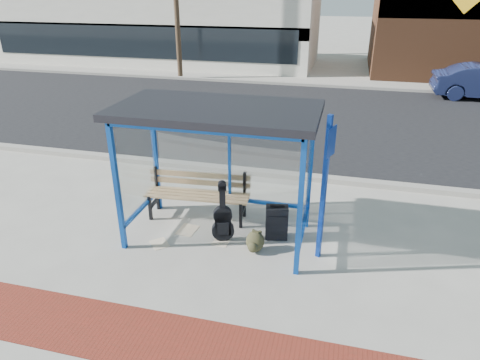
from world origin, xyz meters
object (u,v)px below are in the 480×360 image
(bench, at_px, (198,192))
(backpack, at_px, (255,242))
(guitar_bag, at_px, (223,220))
(suitcase, at_px, (277,223))

(bench, relative_size, backpack, 5.31)
(bench, height_order, guitar_bag, guitar_bag)
(guitar_bag, xyz_separation_m, suitcase, (0.92, 0.29, -0.08))
(bench, distance_m, suitcase, 1.69)
(bench, distance_m, backpack, 1.66)
(backpack, bearing_deg, bench, 152.16)
(guitar_bag, distance_m, backpack, 0.70)
(bench, bearing_deg, guitar_bag, -49.48)
(suitcase, bearing_deg, backpack, -130.39)
(suitcase, distance_m, backpack, 0.60)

